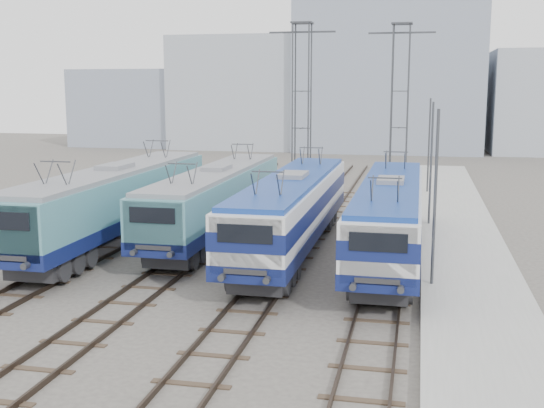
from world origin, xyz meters
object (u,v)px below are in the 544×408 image
Objects in this scene: mast_front at (435,202)px; mast_rear at (429,147)px; locomotive_center_right at (292,207)px; catenary_tower_west at (302,104)px; locomotive_far_right at (390,212)px; mast_mid at (431,166)px; catenary_tower_east at (400,104)px; locomotive_far_left at (114,199)px; locomotive_center_left at (216,197)px.

mast_front and mast_rear have the same top height.
catenary_tower_west reaches higher than locomotive_center_right.
mast_mid reaches higher than locomotive_far_right.
mast_mid is (1.85, 7.68, 1.26)m from locomotive_far_right.
locomotive_far_left is at bearing -127.45° from catenary_tower_east.
locomotive_far_right is (4.50, -0.25, -0.05)m from locomotive_center_right.
mast_mid is (6.35, 7.42, 1.21)m from locomotive_center_right.
locomotive_far_right is at bearing -17.42° from locomotive_center_left.
locomotive_far_right is 8.00m from mast_mid.
catenary_tower_east reaches higher than mast_mid.
catenary_tower_east is 4.28m from mast_rear.
locomotive_center_left is 1.46× the size of catenary_tower_east.
catenary_tower_east is 1.71× the size of mast_mid.
locomotive_far_left is 1.04× the size of locomotive_center_right.
locomotive_center_right is at bearing -103.71° from catenary_tower_east.
mast_mid reaches higher than locomotive_center_left.
catenary_tower_west is (-2.25, 15.42, 4.35)m from locomotive_center_right.
mast_mid is at bearing 90.00° from mast_front.
locomotive_far_left is 5.12m from locomotive_center_left.
locomotive_center_right is at bearing -0.77° from locomotive_far_left.
catenary_tower_east is (-0.25, 17.68, 4.40)m from locomotive_far_right.
locomotive_far_right is at bearing -103.55° from mast_mid.
locomotive_center_left is at bearing 150.27° from locomotive_center_right.
catenary_tower_east is at bearing 59.49° from locomotive_center_left.
catenary_tower_west reaches higher than mast_front.
mast_rear reaches higher than locomotive_center_right.
locomotive_center_left is at bearing -120.51° from catenary_tower_east.
locomotive_far_left is 2.67× the size of mast_mid.
mast_front is (2.10, -22.00, -3.14)m from catenary_tower_east.
locomotive_center_left is 20.09m from mast_rear.
locomotive_far_left is 1.56× the size of catenary_tower_east.
catenary_tower_west is at bearing 113.27° from mast_front.
catenary_tower_west is at bearing 137.07° from mast_mid.
locomotive_far_right is 1.46× the size of catenary_tower_west.
mast_front is at bearing -90.00° from mast_rear.
locomotive_far_left is at bearing -113.81° from catenary_tower_west.
mast_mid is (0.00, 12.00, 0.00)m from mast_front.
locomotive_center_left is at bearing -99.93° from catenary_tower_west.
catenary_tower_west reaches higher than mast_mid.
mast_front is at bearing -66.73° from catenary_tower_west.
catenary_tower_west is at bearing 98.30° from locomotive_center_right.
catenary_tower_west and catenary_tower_east have the same top height.
locomotive_center_right is 1.02× the size of locomotive_far_right.
locomotive_center_right is at bearing 144.20° from mast_front.
mast_rear is (2.10, 2.00, -3.14)m from catenary_tower_east.
mast_front is (10.85, -7.15, 1.31)m from locomotive_center_left.
mast_front is at bearing -66.84° from locomotive_far_right.
mast_rear is (0.00, 24.00, 0.00)m from mast_front.
mast_mid is 12.00m from mast_rear.
mast_rear is at bearing 24.94° from catenary_tower_west.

